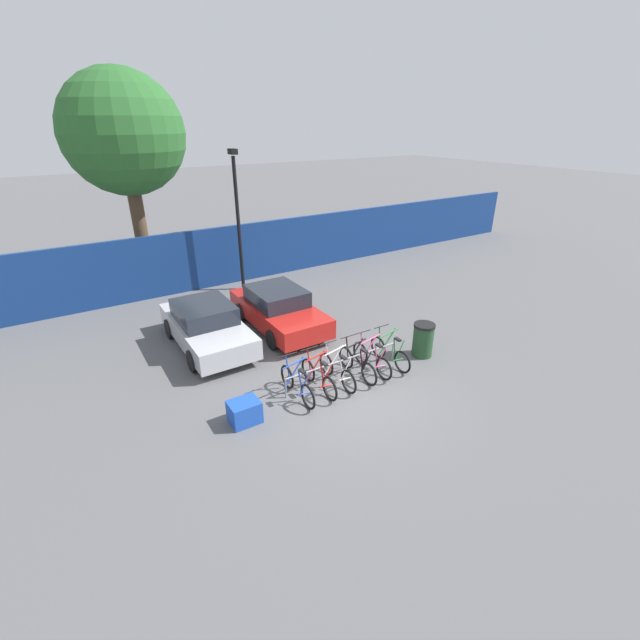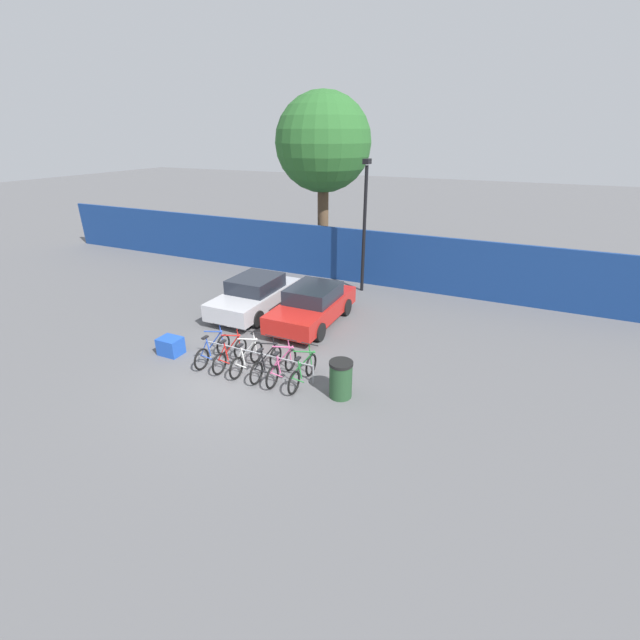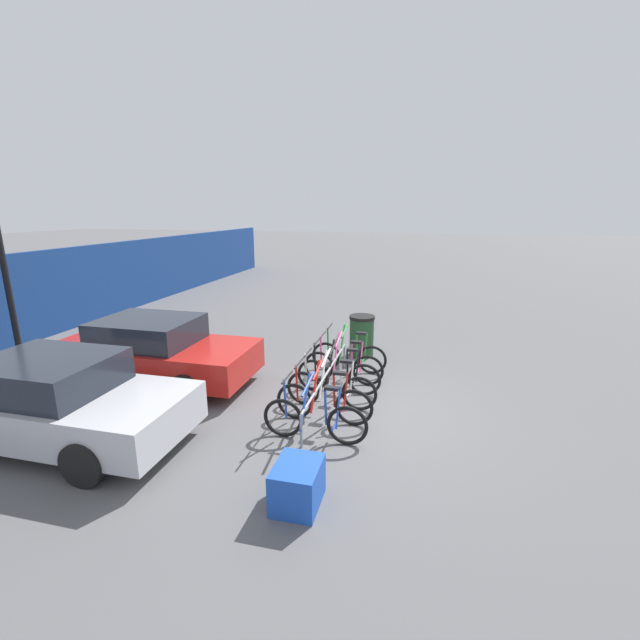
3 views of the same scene
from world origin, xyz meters
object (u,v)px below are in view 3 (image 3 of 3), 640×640
object	(u,v)px
bike_rack	(327,376)
bicycle_blue	(315,419)
bicycle_white	(331,388)
cargo_crate	(298,484)
bicycle_green	(349,356)
car_silver	(55,401)
bicycle_black	(338,375)
trash_bin	(362,336)
car_red	(153,351)
bicycle_pink	(343,366)
bicycle_red	(324,402)

from	to	relation	value
bike_rack	bicycle_blue	world-z (taller)	bicycle_blue
bicycle_white	cargo_crate	bearing A→B (deg)	179.76
bicycle_green	car_silver	size ratio (longest dim) A/B	0.41
bicycle_black	trash_bin	xyz separation A→B (m)	(2.35, -0.12, 0.14)
bike_rack	cargo_crate	size ratio (longest dim) A/B	5.16
bicycle_white	car_red	xyz separation A→B (m)	(0.27, 3.89, 0.31)
bicycle_pink	bike_rack	bearing A→B (deg)	167.25
bicycle_green	trash_bin	size ratio (longest dim) A/B	1.66
cargo_crate	car_red	bearing A→B (deg)	53.45
bicycle_white	car_red	bearing A→B (deg)	82.08
bike_rack	bicycle_black	distance (m)	0.40
bike_rack	trash_bin	xyz separation A→B (m)	(2.71, -0.26, 0.03)
car_red	bike_rack	bearing A→B (deg)	-89.45
trash_bin	car_silver	bearing A→B (deg)	142.28
bicycle_red	car_silver	world-z (taller)	car_silver
bike_rack	bicycle_black	world-z (taller)	bicycle_black
bike_rack	car_silver	size ratio (longest dim) A/B	0.87
bicycle_black	cargo_crate	distance (m)	3.41
car_silver	bicycle_red	bearing A→B (deg)	-67.62
bicycle_green	car_silver	world-z (taller)	car_silver
bicycle_white	bicycle_green	distance (m)	1.84
bicycle_red	bicycle_white	bearing A→B (deg)	2.75
bicycle_black	bicycle_red	bearing A→B (deg)	-177.77
trash_bin	cargo_crate	bearing A→B (deg)	-179.41
bicycle_green	trash_bin	bearing A→B (deg)	-8.31
bicycle_pink	bicycle_green	distance (m)	0.66
bicycle_white	car_red	world-z (taller)	car_red
bicycle_pink	bicycle_green	bearing A→B (deg)	-3.03
bicycle_white	trash_bin	distance (m)	3.03
bicycle_red	bicycle_green	world-z (taller)	same
car_red	trash_bin	size ratio (longest dim) A/B	4.08
bicycle_blue	bicycle_green	bearing A→B (deg)	3.36
bicycle_blue	cargo_crate	xyz separation A→B (m)	(-1.51, -0.17, -0.10)
bike_rack	car_red	bearing A→B (deg)	90.55
bicycle_pink	bicycle_blue	bearing A→B (deg)	176.97
bicycle_pink	car_red	size ratio (longest dim) A/B	0.41
bicycle_white	bicycle_black	bearing A→B (deg)	-3.89
bicycle_red	trash_bin	distance (m)	3.61
bike_rack	bicycle_blue	size ratio (longest dim) A/B	2.11
bicycle_black	cargo_crate	bearing A→B (deg)	-174.84
bicycle_blue	bicycle_pink	xyz separation A→B (m)	(2.40, 0.00, 0.00)
trash_bin	bicycle_white	bearing A→B (deg)	177.82
bicycle_red	bicycle_green	size ratio (longest dim) A/B	1.00
car_silver	trash_bin	bearing A→B (deg)	-37.72
bicycle_green	car_silver	bearing A→B (deg)	133.13
trash_bin	cargo_crate	xyz separation A→B (m)	(-5.76, -0.06, -0.24)
bicycle_blue	bicycle_pink	world-z (taller)	same
bike_rack	bicycle_white	distance (m)	0.36
bicycle_red	bicycle_black	distance (m)	1.25
bicycle_black	cargo_crate	size ratio (longest dim) A/B	2.44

